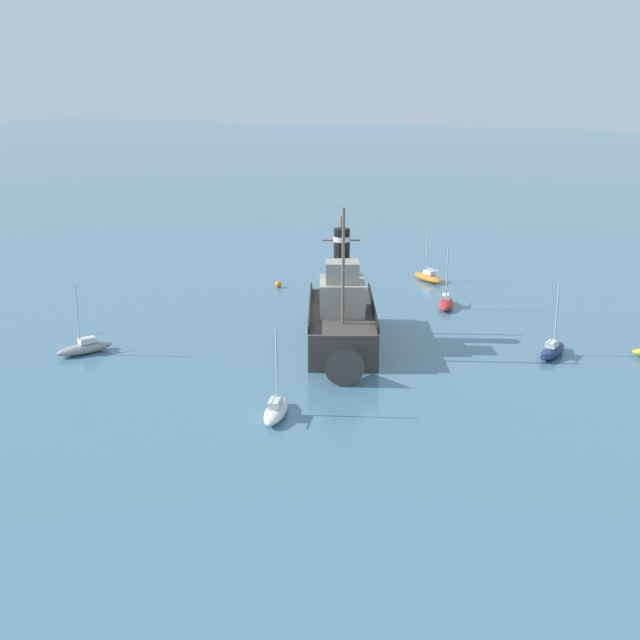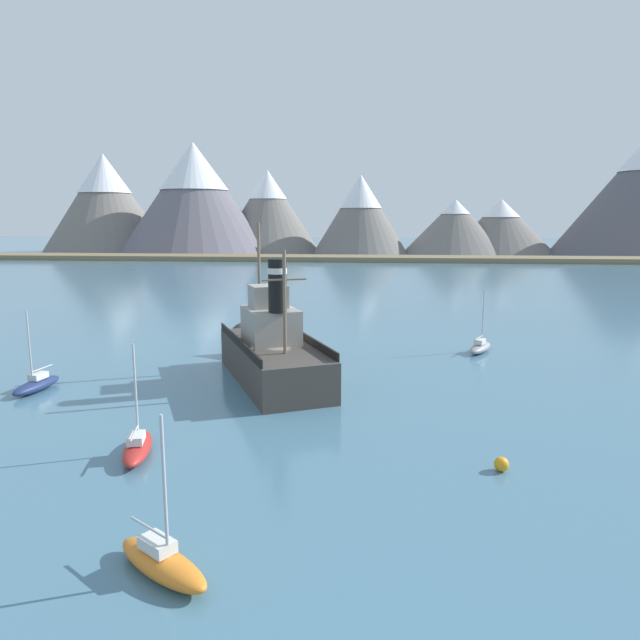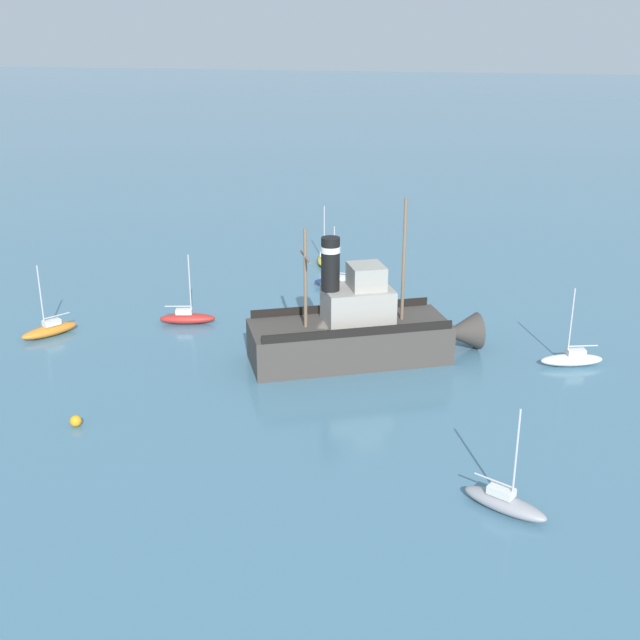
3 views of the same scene
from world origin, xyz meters
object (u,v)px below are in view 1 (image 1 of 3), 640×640
at_px(sailboat_white, 276,409).
at_px(old_tugboat, 342,320).
at_px(sailboat_navy, 552,350).
at_px(sailboat_red, 446,303).
at_px(sailboat_grey, 85,347).
at_px(sailboat_orange, 428,277).
at_px(mooring_buoy, 278,284).

bearing_deg(sailboat_white, old_tugboat, -81.72).
distance_m(sailboat_white, sailboat_navy, 20.35).
height_order(old_tugboat, sailboat_white, old_tugboat).
distance_m(old_tugboat, sailboat_white, 12.93).
bearing_deg(sailboat_navy, sailboat_red, -40.88).
height_order(sailboat_white, sailboat_red, same).
bearing_deg(sailboat_red, sailboat_grey, 49.65).
height_order(sailboat_grey, sailboat_orange, same).
relative_size(sailboat_orange, sailboat_red, 1.00).
xyz_separation_m(sailboat_white, sailboat_navy, (-11.56, -16.75, 0.00)).
xyz_separation_m(sailboat_navy, mooring_buoy, (25.21, -8.58, -0.13)).
xyz_separation_m(old_tugboat, sailboat_red, (-3.52, -12.59, -1.40)).
bearing_deg(sailboat_navy, sailboat_white, 55.40).
relative_size(sailboat_grey, sailboat_navy, 1.00).
xyz_separation_m(sailboat_navy, sailboat_orange, (14.03, -16.57, 0.00)).
relative_size(sailboat_white, sailboat_grey, 1.00).
height_order(sailboat_red, mooring_buoy, sailboat_red).
bearing_deg(sailboat_grey, sailboat_orange, -115.56).
xyz_separation_m(old_tugboat, sailboat_grey, (14.73, 8.89, -1.40)).
bearing_deg(sailboat_grey, sailboat_navy, -155.33).
relative_size(sailboat_white, sailboat_red, 1.00).
height_order(sailboat_white, sailboat_grey, same).
bearing_deg(sailboat_grey, mooring_buoy, -97.73).
xyz_separation_m(sailboat_grey, sailboat_red, (-18.25, -21.48, 0.00)).
height_order(sailboat_grey, sailboat_red, same).
relative_size(sailboat_red, mooring_buoy, 8.16).
bearing_deg(sailboat_red, old_tugboat, 74.37).
distance_m(sailboat_navy, sailboat_orange, 21.71).
distance_m(sailboat_grey, sailboat_orange, 32.68).
bearing_deg(sailboat_white, sailboat_grey, -13.02).
relative_size(sailboat_navy, mooring_buoy, 8.16).
relative_size(sailboat_white, sailboat_navy, 1.00).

